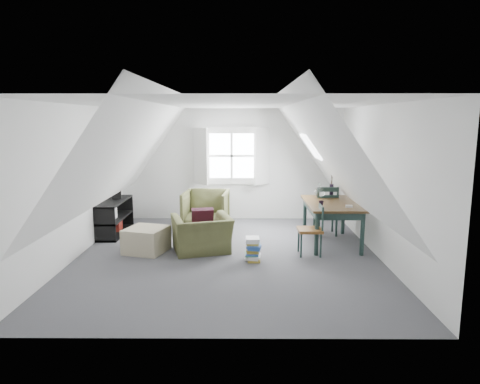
{
  "coord_description": "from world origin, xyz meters",
  "views": [
    {
      "loc": [
        0.25,
        -6.89,
        2.26
      ],
      "look_at": [
        0.2,
        0.6,
        0.98
      ],
      "focal_mm": 32.0,
      "sensor_mm": 36.0,
      "label": 1
    }
  ],
  "objects_px": {
    "ottoman": "(146,240)",
    "dining_chair_far": "(326,209)",
    "dining_table": "(332,208)",
    "media_shelf": "(113,219)",
    "armchair_far": "(206,230)",
    "magazine_stack": "(253,249)",
    "armchair_near": "(202,252)",
    "dining_chair_near": "(312,229)"
  },
  "relations": [
    {
      "from": "ottoman",
      "to": "media_shelf",
      "type": "relative_size",
      "value": 0.48
    },
    {
      "from": "armchair_far",
      "to": "dining_chair_near",
      "type": "distance_m",
      "value": 2.55
    },
    {
      "from": "armchair_near",
      "to": "ottoman",
      "type": "distance_m",
      "value": 0.98
    },
    {
      "from": "dining_chair_far",
      "to": "media_shelf",
      "type": "distance_m",
      "value": 4.22
    },
    {
      "from": "dining_chair_far",
      "to": "media_shelf",
      "type": "height_order",
      "value": "dining_chair_far"
    },
    {
      "from": "armchair_far",
      "to": "media_shelf",
      "type": "bearing_deg",
      "value": -164.54
    },
    {
      "from": "dining_table",
      "to": "magazine_stack",
      "type": "height_order",
      "value": "dining_table"
    },
    {
      "from": "armchair_far",
      "to": "dining_chair_near",
      "type": "relative_size",
      "value": 1.07
    },
    {
      "from": "dining_table",
      "to": "armchair_near",
      "type": "bearing_deg",
      "value": -166.66
    },
    {
      "from": "dining_chair_far",
      "to": "dining_chair_near",
      "type": "distance_m",
      "value": 1.36
    },
    {
      "from": "armchair_far",
      "to": "dining_table",
      "type": "relative_size",
      "value": 0.59
    },
    {
      "from": "dining_table",
      "to": "media_shelf",
      "type": "relative_size",
      "value": 1.17
    },
    {
      "from": "dining_chair_near",
      "to": "magazine_stack",
      "type": "relative_size",
      "value": 2.25
    },
    {
      "from": "media_shelf",
      "to": "dining_table",
      "type": "bearing_deg",
      "value": -5.67
    },
    {
      "from": "dining_chair_far",
      "to": "magazine_stack",
      "type": "relative_size",
      "value": 2.6
    },
    {
      "from": "armchair_near",
      "to": "ottoman",
      "type": "bearing_deg",
      "value": -15.6
    },
    {
      "from": "armchair_near",
      "to": "ottoman",
      "type": "relative_size",
      "value": 1.52
    },
    {
      "from": "dining_table",
      "to": "dining_chair_far",
      "type": "height_order",
      "value": "dining_chair_far"
    },
    {
      "from": "dining_table",
      "to": "ottoman",
      "type": "bearing_deg",
      "value": -169.99
    },
    {
      "from": "ottoman",
      "to": "dining_chair_near",
      "type": "height_order",
      "value": "dining_chair_near"
    },
    {
      "from": "armchair_far",
      "to": "dining_chair_near",
      "type": "xyz_separation_m",
      "value": [
        1.92,
        -1.62,
        0.44
      ]
    },
    {
      "from": "armchair_far",
      "to": "magazine_stack",
      "type": "relative_size",
      "value": 2.4
    },
    {
      "from": "magazine_stack",
      "to": "ottoman",
      "type": "bearing_deg",
      "value": 165.81
    },
    {
      "from": "media_shelf",
      "to": "ottoman",
      "type": "bearing_deg",
      "value": -48.73
    },
    {
      "from": "dining_chair_near",
      "to": "magazine_stack",
      "type": "distance_m",
      "value": 1.08
    },
    {
      "from": "dining_chair_far",
      "to": "dining_table",
      "type": "bearing_deg",
      "value": 80.56
    },
    {
      "from": "dining_chair_far",
      "to": "ottoman",
      "type": "bearing_deg",
      "value": 11.53
    },
    {
      "from": "dining_chair_far",
      "to": "armchair_near",
      "type": "bearing_deg",
      "value": 18.21
    },
    {
      "from": "dining_chair_near",
      "to": "media_shelf",
      "type": "bearing_deg",
      "value": -126.97
    },
    {
      "from": "dining_chair_far",
      "to": "magazine_stack",
      "type": "bearing_deg",
      "value": 39.89
    },
    {
      "from": "ottoman",
      "to": "dining_chair_far",
      "type": "distance_m",
      "value": 3.51
    },
    {
      "from": "armchair_near",
      "to": "dining_chair_far",
      "type": "bearing_deg",
      "value": -170.47
    },
    {
      "from": "dining_table",
      "to": "media_shelf",
      "type": "bearing_deg",
      "value": 172.41
    },
    {
      "from": "media_shelf",
      "to": "dining_chair_near",
      "type": "bearing_deg",
      "value": -16.04
    },
    {
      "from": "ottoman",
      "to": "magazine_stack",
      "type": "height_order",
      "value": "ottoman"
    },
    {
      "from": "armchair_far",
      "to": "magazine_stack",
      "type": "height_order",
      "value": "armchair_far"
    },
    {
      "from": "armchair_far",
      "to": "dining_table",
      "type": "distance_m",
      "value": 2.65
    },
    {
      "from": "dining_table",
      "to": "dining_chair_far",
      "type": "xyz_separation_m",
      "value": [
        0.02,
        0.63,
        -0.16
      ]
    },
    {
      "from": "armchair_far",
      "to": "media_shelf",
      "type": "xyz_separation_m",
      "value": [
        -1.81,
        -0.33,
        0.3
      ]
    },
    {
      "from": "dining_chair_far",
      "to": "dining_chair_near",
      "type": "height_order",
      "value": "dining_chair_far"
    },
    {
      "from": "ottoman",
      "to": "dining_chair_far",
      "type": "xyz_separation_m",
      "value": [
        3.3,
        1.14,
        0.3
      ]
    },
    {
      "from": "armchair_near",
      "to": "dining_chair_near",
      "type": "bearing_deg",
      "value": 159.35
    }
  ]
}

